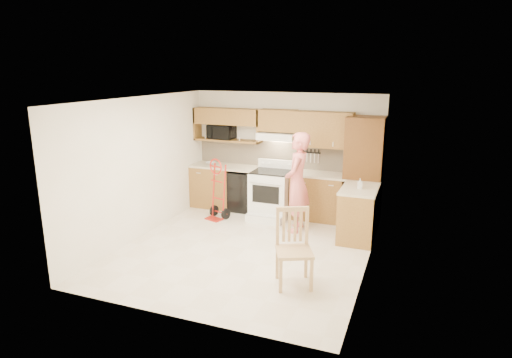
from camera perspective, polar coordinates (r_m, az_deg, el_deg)
The scene contains 28 objects.
floor at distance 7.48m, azimuth -1.38°, elevation -9.17°, with size 4.00×4.50×0.02m, color beige.
ceiling at distance 6.87m, azimuth -1.51°, elevation 10.48°, with size 4.00×4.50×0.02m, color white.
wall_back at distance 9.15m, azimuth 3.93°, elevation 3.46°, with size 4.00×0.02×2.50m, color white.
wall_front at distance 5.14m, azimuth -11.07°, elevation -5.50°, with size 4.00×0.02×2.50m, color white.
wall_left at distance 8.03m, azimuth -14.84°, elevation 1.48°, with size 0.02×4.50×2.50m, color white.
wall_right at distance 6.60m, azimuth 14.93°, elevation -1.28°, with size 0.02×4.50×2.50m, color white.
backsplash at distance 9.14m, azimuth 3.88°, elevation 3.12°, with size 3.92×0.03×0.55m, color beige.
lower_cab_left at distance 9.61m, azimuth -5.56°, elevation -0.94°, with size 0.90×0.60×0.90m, color olive.
dishwasher at distance 9.32m, azimuth -1.42°, elevation -1.53°, with size 0.60×0.60×0.85m, color black.
lower_cab_right at distance 8.85m, azimuth 8.40°, elevation -2.38°, with size 1.14×0.60×0.90m, color olive.
countertop_left at distance 9.37m, azimuth -3.99°, elevation 1.66°, with size 1.50×0.63×0.04m, color beige.
countertop_right at distance 8.73m, azimuth 8.52°, elevation 0.58°, with size 1.14×0.63×0.04m, color beige.
cab_return_right at distance 7.96m, azimuth 13.27°, elevation -4.54°, with size 0.60×1.00×0.90m, color olive.
countertop_return at distance 7.82m, azimuth 13.46°, elevation -1.27°, with size 0.63×1.00×0.04m, color beige.
pantry_tall at distance 8.57m, azimuth 13.91°, elevation 0.95°, with size 0.70×0.60×2.10m, color #5A3714.
upper_cab_left at distance 9.32m, azimuth -3.75°, elevation 8.20°, with size 1.50×0.33×0.34m, color olive.
upper_shelf_mw at distance 9.39m, azimuth -3.70°, elevation 5.10°, with size 1.50×0.33×0.04m, color olive.
upper_cab_center at distance 8.92m, azimuth 2.93°, elevation 7.67°, with size 0.76×0.33×0.44m, color olive.
upper_cab_right at distance 8.69m, azimuth 8.92°, elevation 6.42°, with size 1.14×0.33×0.70m, color olive.
range_hood at distance 8.90m, azimuth 2.78°, elevation 5.65°, with size 0.76×0.46×0.14m, color white.
knife_strip at distance 8.96m, azimuth 7.20°, elevation 3.08°, with size 0.40×0.05×0.29m, color black, non-canonical shape.
microwave at distance 9.42m, azimuth -4.54°, elevation 6.19°, with size 0.56×0.38×0.31m, color black.
range at distance 8.80m, azimuth 1.85°, elevation -1.52°, with size 0.77×1.01×1.14m, color white, non-canonical shape.
person at distance 8.03m, azimuth 5.42°, elevation -0.46°, with size 0.68×0.45×1.86m, color #E8716F.
hand_truck at distance 8.75m, azimuth -5.23°, elevation -1.71°, with size 0.44×0.40×1.12m, color red, non-canonical shape.
dining_chair at distance 6.12m, azimuth 5.03°, elevation -9.11°, with size 0.49×0.53×1.08m, color tan, non-canonical shape.
soap_bottle at distance 7.76m, azimuth 13.47°, elevation -0.56°, with size 0.08×0.08×0.18m, color white.
bowl at distance 9.52m, azimuth -5.97°, elevation 2.09°, with size 0.21×0.21×0.05m, color white.
Camera 1 is at (2.61, -6.34, 2.97)m, focal length 30.51 mm.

